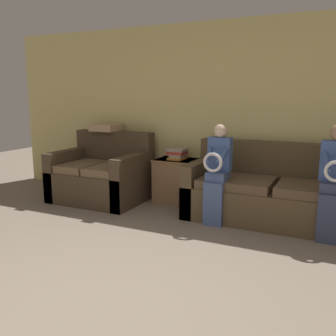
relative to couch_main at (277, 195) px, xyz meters
name	(u,v)px	position (x,y,z in m)	size (l,w,h in m)	color
ground_plane	(86,320)	(-0.83, -2.75, -0.33)	(14.00, 14.00, 0.00)	gray
wall_back	(227,115)	(-0.83, 0.51, 0.95)	(7.40, 0.06, 2.55)	#DBCC7F
couch_main	(277,195)	(0.00, 0.00, 0.00)	(2.20, 0.94, 0.95)	brown
couch_side	(102,177)	(-2.52, -0.14, 0.02)	(1.30, 0.99, 1.00)	#473828
child_left_seated	(217,169)	(-0.65, -0.40, 0.33)	(0.28, 0.37, 1.21)	#475B8E
child_right_seated	(335,178)	(0.65, -0.39, 0.35)	(0.34, 0.39, 1.25)	#384260
side_shelf	(177,180)	(-1.45, 0.21, 0.00)	(0.62, 0.49, 0.64)	olive
book_stack	(177,154)	(-1.46, 0.22, 0.39)	(0.25, 0.28, 0.16)	orange
throw_pillow	(107,128)	(-2.66, 0.21, 0.72)	(0.40, 0.40, 0.10)	tan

